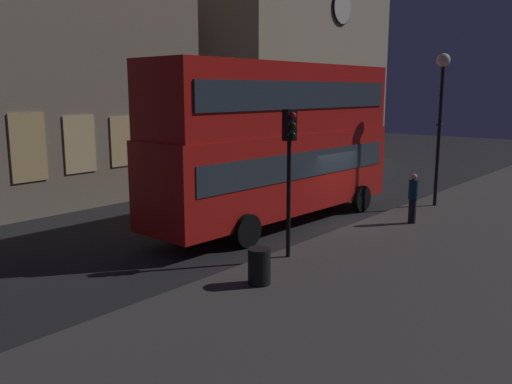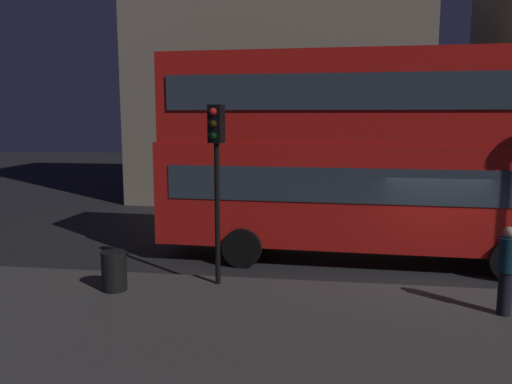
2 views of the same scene
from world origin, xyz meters
name	(u,v)px [view 1 (image 1 of 2)]	position (x,y,z in m)	size (l,w,h in m)	color
ground_plane	(337,220)	(0.00, 0.00, 0.00)	(80.00, 80.00, 0.00)	#232326
sidewalk_slab	(465,240)	(0.00, -4.73, 0.06)	(44.00, 7.48, 0.12)	#423F3D
building_with_clock	(24,13)	(-5.16, 12.39, 7.97)	(13.30, 7.44, 15.93)	gray
building_plain_facade	(272,53)	(11.91, 12.58, 7.24)	(14.28, 9.83, 14.47)	tan
double_decker_bus	(277,137)	(-1.86, 1.44, 3.15)	(11.10, 3.12, 5.67)	red
traffic_light_near_kerb	(290,152)	(-5.17, -1.55, 3.09)	(0.38, 0.39, 4.14)	black
traffic_light_far_side	(361,128)	(9.37, 4.31, 2.74)	(0.32, 0.36, 3.80)	black
street_lamp	(441,94)	(4.28, -2.00, 4.61)	(0.53, 0.53, 6.07)	black
pedestrian	(413,198)	(0.83, -2.55, 1.04)	(0.33, 0.33, 1.78)	black
litter_bin	(259,266)	(-7.38, -2.30, 0.56)	(0.56, 0.56, 0.89)	black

